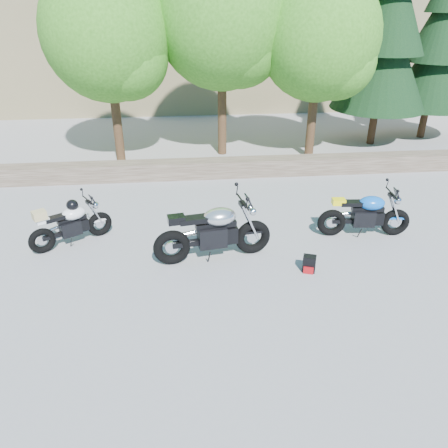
{
  "coord_description": "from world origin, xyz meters",
  "views": [
    {
      "loc": [
        -0.55,
        -6.46,
        4.63
      ],
      "look_at": [
        0.2,
        1.0,
        0.75
      ],
      "focal_mm": 35.0,
      "sensor_mm": 36.0,
      "label": 1
    }
  ],
  "objects": [
    {
      "name": "backpack",
      "position": [
        1.76,
        0.33,
        0.16
      ],
      "size": [
        0.29,
        0.27,
        0.33
      ],
      "rotation": [
        0.0,
        0.0,
        -0.34
      ],
      "color": "black",
      "rests_on": "ground"
    },
    {
      "name": "stone_wall",
      "position": [
        0.0,
        5.5,
        0.25
      ],
      "size": [
        22.0,
        0.55,
        0.5
      ],
      "primitive_type": "cube",
      "color": "#4A3D31",
      "rests_on": "ground"
    },
    {
      "name": "tree_decid_left",
      "position": [
        -2.39,
        7.14,
        3.63
      ],
      "size": [
        3.67,
        3.67,
        5.62
      ],
      "color": "#382314",
      "rests_on": "ground"
    },
    {
      "name": "blue_bike",
      "position": [
        3.32,
        1.62,
        0.49
      ],
      "size": [
        2.01,
        0.64,
        1.01
      ],
      "rotation": [
        0.0,
        0.0,
        -0.09
      ],
      "color": "black",
      "rests_on": "ground"
    },
    {
      "name": "tree_decid_right",
      "position": [
        3.71,
        6.94,
        3.5
      ],
      "size": [
        3.54,
        3.54,
        5.41
      ],
      "color": "#382314",
      "rests_on": "ground"
    },
    {
      "name": "conifer_far",
      "position": [
        8.4,
        8.8,
        3.27
      ],
      "size": [
        2.82,
        2.82,
        6.27
      ],
      "color": "#382314",
      "rests_on": "ground"
    },
    {
      "name": "silver_bike",
      "position": [
        0.0,
        0.99,
        0.58
      ],
      "size": [
        2.37,
        0.75,
        1.19
      ],
      "rotation": [
        0.0,
        0.0,
        0.16
      ],
      "color": "black",
      "rests_on": "ground"
    },
    {
      "name": "tree_decid_mid",
      "position": [
        0.91,
        7.54,
        4.04
      ],
      "size": [
        4.08,
        4.08,
        6.24
      ],
      "color": "#382314",
      "rests_on": "ground"
    },
    {
      "name": "ground",
      "position": [
        0.0,
        0.0,
        0.0
      ],
      "size": [
        90.0,
        90.0,
        0.0
      ],
      "primitive_type": "plane",
      "color": "gray",
      "rests_on": "ground"
    },
    {
      "name": "conifer_near",
      "position": [
        6.2,
        8.2,
        3.68
      ],
      "size": [
        3.17,
        3.17,
        7.06
      ],
      "color": "#382314",
      "rests_on": "ground"
    },
    {
      "name": "white_bike",
      "position": [
        -2.93,
        1.86,
        0.48
      ],
      "size": [
        1.58,
        1.05,
        0.98
      ],
      "rotation": [
        0.0,
        0.0,
        0.55
      ],
      "color": "black",
      "rests_on": "ground"
    }
  ]
}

